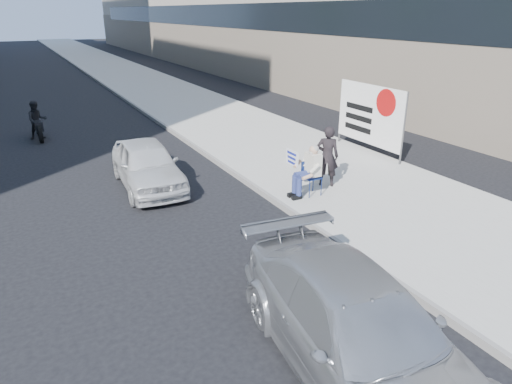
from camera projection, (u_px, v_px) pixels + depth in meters
ground at (286, 272)px, 8.47m from camera, size 160.00×160.00×0.00m
near_sidewalk at (165, 93)px, 26.58m from camera, size 5.00×120.00×0.15m
seated_protester at (308, 168)px, 11.37m from camera, size 0.83×1.11×1.31m
pedestrian_woman at (327, 156)px, 11.99m from camera, size 0.70×0.67×1.62m
protest_banner at (370, 115)px, 14.71m from camera, size 0.08×3.06×2.20m
parked_sedan at (358, 330)px, 5.91m from camera, size 2.40×4.82×1.34m
white_sedan_near at (147, 164)px, 12.38m from camera, size 1.69×3.81×1.27m
motorcycle at (37, 122)px, 17.09m from camera, size 0.71×2.04×1.42m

